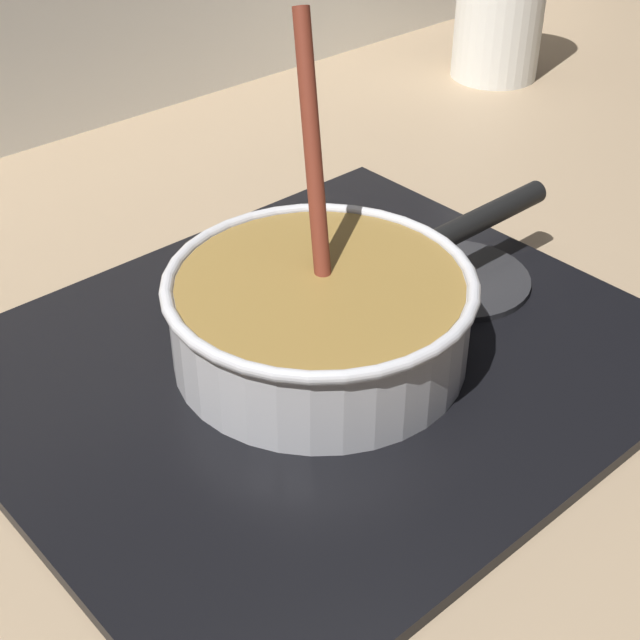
% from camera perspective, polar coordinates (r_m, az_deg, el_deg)
% --- Properties ---
extents(ground, '(2.40, 1.60, 0.04)m').
position_cam_1_polar(ground, '(0.72, 13.06, -10.84)').
color(ground, '#9E8466').
extents(hob_plate, '(0.56, 0.48, 0.01)m').
position_cam_1_polar(hob_plate, '(0.79, -0.00, -2.55)').
color(hob_plate, black).
rests_on(hob_plate, ground).
extents(burner_ring, '(0.20, 0.20, 0.01)m').
position_cam_1_polar(burner_ring, '(0.79, -0.00, -1.98)').
color(burner_ring, '#592D0C').
rests_on(burner_ring, hob_plate).
extents(spare_burner, '(0.14, 0.14, 0.01)m').
position_cam_1_polar(spare_burner, '(0.89, 8.43, 2.51)').
color(spare_burner, '#262628').
rests_on(spare_burner, hob_plate).
extents(cooking_pan, '(0.41, 0.26, 0.27)m').
position_cam_1_polar(cooking_pan, '(0.76, 0.10, 0.40)').
color(cooking_pan, silver).
rests_on(cooking_pan, hob_plate).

